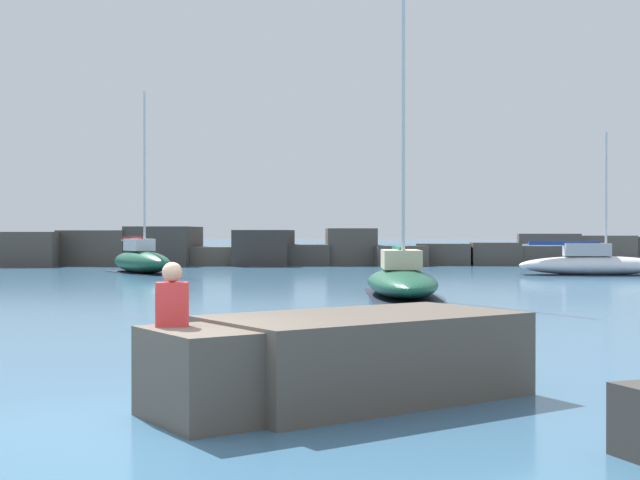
{
  "coord_description": "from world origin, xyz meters",
  "views": [
    {
      "loc": [
        1.77,
        -9.92,
        2.13
      ],
      "look_at": [
        2.61,
        21.87,
        1.88
      ],
      "focal_mm": 50.0,
      "sensor_mm": 36.0,
      "label": 1
    }
  ],
  "objects_px": {
    "sailboat_moored_0": "(593,264)",
    "person_on_rocks": "(172,329)",
    "sailboat_moored_3": "(402,279)",
    "sailboat_moored_2": "(141,260)"
  },
  "relations": [
    {
      "from": "sailboat_moored_2",
      "to": "person_on_rocks",
      "type": "relative_size",
      "value": 5.31
    },
    {
      "from": "sailboat_moored_3",
      "to": "person_on_rocks",
      "type": "relative_size",
      "value": 5.75
    },
    {
      "from": "sailboat_moored_2",
      "to": "sailboat_moored_3",
      "type": "xyz_separation_m",
      "value": [
        11.78,
        -17.46,
        -0.12
      ]
    },
    {
      "from": "sailboat_moored_2",
      "to": "sailboat_moored_3",
      "type": "bearing_deg",
      "value": -55.99
    },
    {
      "from": "sailboat_moored_0",
      "to": "person_on_rocks",
      "type": "xyz_separation_m",
      "value": [
        -16.4,
        -34.03,
        0.43
      ]
    },
    {
      "from": "sailboat_moored_0",
      "to": "sailboat_moored_2",
      "type": "height_order",
      "value": "sailboat_moored_2"
    },
    {
      "from": "sailboat_moored_3",
      "to": "person_on_rocks",
      "type": "xyz_separation_m",
      "value": [
        -4.99,
        -19.52,
        0.45
      ]
    },
    {
      "from": "sailboat_moored_3",
      "to": "person_on_rocks",
      "type": "bearing_deg",
      "value": -104.34
    },
    {
      "from": "sailboat_moored_0",
      "to": "person_on_rocks",
      "type": "bearing_deg",
      "value": -115.73
    },
    {
      "from": "sailboat_moored_2",
      "to": "sailboat_moored_0",
      "type": "bearing_deg",
      "value": -7.24
    }
  ]
}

